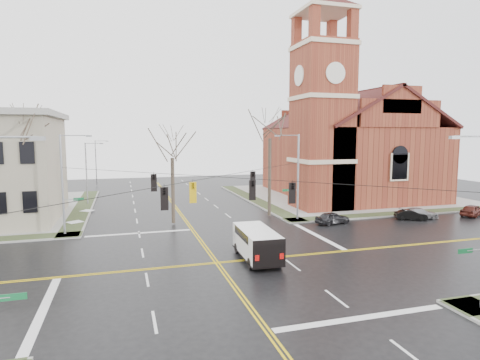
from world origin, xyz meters
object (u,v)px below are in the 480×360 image
object	(u,v)px
tree_nw_far	(27,135)
signal_pole_nw	(64,181)
parked_car_d	(473,210)
parked_car_a	(332,218)
parked_car_c	(419,213)
tree_nw_near	(172,154)
signal_pole_ne	(296,174)
streetlight_north_a	(88,171)
cargo_van	(256,241)
tree_ne	(270,133)
streetlight_north_b	(97,161)
church	(344,139)
parked_car_b	(411,215)

from	to	relation	value
tree_nw_far	signal_pole_nw	bearing A→B (deg)	-32.70
parked_car_d	parked_car_a	bearing A→B (deg)	62.96
parked_car_c	tree_nw_near	bearing A→B (deg)	89.60
signal_pole_ne	streetlight_north_a	size ratio (longest dim) A/B	1.12
signal_pole_ne	tree_nw_far	world-z (taller)	tree_nw_far
tree_nw_far	cargo_van	bearing A→B (deg)	-37.47
parked_car_a	parked_car_d	bearing A→B (deg)	-103.27
streetlight_north_a	tree_ne	xyz separation A→B (m)	(19.94, -13.86, 4.83)
tree_ne	streetlight_north_b	bearing A→B (deg)	120.50
signal_pole_nw	tree_nw_far	bearing A→B (deg)	147.30
streetlight_north_a	parked_car_d	bearing A→B (deg)	-25.43
parked_car_a	tree_nw_near	bearing A→B (deg)	63.73
church	cargo_van	world-z (taller)	church
signal_pole_ne	tree_nw_far	bearing A→B (deg)	175.41
streetlight_north_b	tree_ne	size ratio (longest dim) A/B	0.62
parked_car_d	tree_nw_far	distance (m)	47.02
parked_car_a	tree_nw_near	size ratio (longest dim) A/B	0.37
streetlight_north_b	parked_car_b	distance (m)	52.39
cargo_van	tree_nw_near	xyz separation A→B (m)	(-4.43, 13.20, 5.91)
streetlight_north_a	tree_nw_far	size ratio (longest dim) A/B	0.64
tree_nw_far	parked_car_b	bearing A→B (deg)	-7.95
parked_car_a	tree_nw_far	world-z (taller)	tree_nw_far
streetlight_north_b	parked_car_d	bearing A→B (deg)	-43.57
parked_car_a	cargo_van	bearing A→B (deg)	117.46
parked_car_b	parked_car_c	bearing A→B (deg)	-55.51
signal_pole_nw	parked_car_b	xyz separation A→B (m)	(34.62, -3.21, -4.41)
parked_car_b	parked_car_d	world-z (taller)	parked_car_d
streetlight_north_a	streetlight_north_b	bearing A→B (deg)	90.00
parked_car_c	parked_car_b	bearing A→B (deg)	111.19
streetlight_north_b	church	bearing A→B (deg)	-33.25
streetlight_north_a	cargo_van	world-z (taller)	streetlight_north_a
streetlight_north_a	tree_ne	bearing A→B (deg)	-34.80
parked_car_d	tree_nw_near	size ratio (longest dim) A/B	0.39
streetlight_north_a	cargo_van	size ratio (longest dim) A/B	1.33
streetlight_north_a	parked_car_b	xyz separation A→B (m)	(33.95, -19.71, -3.93)
church	parked_car_a	distance (m)	20.61
parked_car_b	cargo_van	bearing A→B (deg)	135.17
cargo_van	tree_ne	xyz separation A→B (m)	(6.31, 14.01, 7.97)
parked_car_b	signal_pole_ne	bearing A→B (deg)	98.29
streetlight_north_a	tree_nw_far	bearing A→B (deg)	-105.14
tree_ne	church	bearing A→B (deg)	34.52
church	streetlight_north_b	world-z (taller)	church
parked_car_c	signal_pole_ne	bearing A→B (deg)	87.48
cargo_van	parked_car_a	world-z (taller)	cargo_van
church	tree_ne	bearing A→B (deg)	-145.48
parked_car_a	parked_car_b	distance (m)	9.09
parked_car_d	streetlight_north_a	bearing A→B (deg)	40.40
signal_pole_nw	streetlight_north_b	distance (m)	36.51
tree_nw_near	signal_pole_nw	bearing A→B (deg)	-169.48
tree_nw_far	tree_ne	xyz separation A→B (m)	(23.84, 0.56, 0.23)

